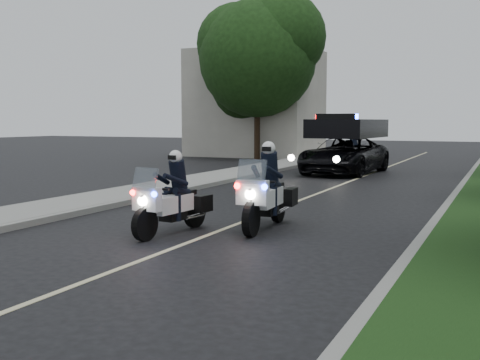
% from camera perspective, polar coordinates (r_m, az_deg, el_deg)
% --- Properties ---
extents(ground, '(120.00, 120.00, 0.00)m').
position_cam_1_polar(ground, '(11.30, -4.72, -6.06)').
color(ground, black).
rests_on(ground, ground).
extents(curb_right, '(0.20, 60.00, 0.15)m').
position_cam_1_polar(curb_right, '(19.77, 20.85, -1.06)').
color(curb_right, gray).
rests_on(curb_right, ground).
extents(curb_left, '(0.20, 60.00, 0.15)m').
position_cam_1_polar(curb_left, '(21.94, -1.02, -0.02)').
color(curb_left, gray).
rests_on(curb_left, ground).
extents(sidewalk_left, '(2.00, 60.00, 0.16)m').
position_cam_1_polar(sidewalk_left, '(22.44, -3.54, 0.11)').
color(sidewalk_left, gray).
rests_on(sidewalk_left, ground).
extents(building_far, '(8.00, 6.00, 7.00)m').
position_cam_1_polar(building_far, '(38.84, 1.58, 7.61)').
color(building_far, '#A8A396').
rests_on(building_far, ground).
extents(lane_marking, '(0.12, 50.00, 0.01)m').
position_cam_1_polar(lane_marking, '(20.48, 9.33, -0.72)').
color(lane_marking, '#BFB78C').
rests_on(lane_marking, ground).
extents(police_moto_left, '(0.91, 2.11, 1.74)m').
position_cam_1_polar(police_moto_left, '(12.09, -6.75, -5.30)').
color(police_moto_left, silver).
rests_on(police_moto_left, ground).
extents(police_moto_right, '(0.95, 2.29, 1.90)m').
position_cam_1_polar(police_moto_right, '(12.56, 2.59, -4.84)').
color(police_moto_right, white).
rests_on(police_moto_right, ground).
extents(police_suv, '(3.12, 6.02, 2.83)m').
position_cam_1_polar(police_suv, '(26.02, 10.30, 0.65)').
color(police_suv, black).
rests_on(police_suv, ground).
extents(bicycle, '(0.77, 1.68, 0.85)m').
position_cam_1_polar(bicycle, '(33.43, 11.27, 1.77)').
color(bicycle, black).
rests_on(bicycle, ground).
extents(cyclist, '(0.65, 0.47, 1.71)m').
position_cam_1_polar(cyclist, '(33.43, 11.27, 1.77)').
color(cyclist, black).
rests_on(cyclist, ground).
extents(tree_left_near, '(9.37, 9.37, 11.76)m').
position_cam_1_polar(tree_left_near, '(35.00, 1.70, 2.07)').
color(tree_left_near, '#1C4015').
rests_on(tree_left_near, ground).
extents(tree_left_far, '(7.02, 7.02, 8.93)m').
position_cam_1_polar(tree_left_far, '(37.47, 1.20, 2.32)').
color(tree_left_far, black).
rests_on(tree_left_far, ground).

